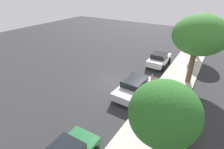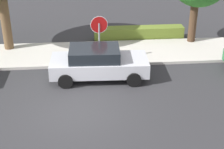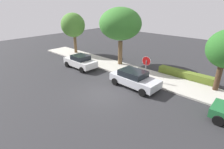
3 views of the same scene
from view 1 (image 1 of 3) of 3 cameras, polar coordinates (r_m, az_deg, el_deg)
name	(u,v)px [view 1 (image 1 of 3)]	position (r m, az deg, el deg)	size (l,w,h in m)	color
ground_plane	(113,81)	(17.35, 0.30, -2.23)	(60.00, 60.00, 0.00)	#2D2D30
sidewalk_curb	(167,97)	(15.62, 17.62, -7.02)	(32.00, 3.15, 0.14)	beige
stop_sign	(151,83)	(14.05, 12.68, -2.62)	(0.84, 0.11, 2.44)	gray
parked_car_silver	(134,87)	(15.10, 7.06, -3.99)	(4.42, 2.17, 1.46)	silver
parked_car_white	(159,59)	(21.34, 15.12, 4.86)	(3.98, 1.98, 1.49)	white
street_tree_near_corner	(164,114)	(8.05, 16.58, -12.22)	(3.12, 3.12, 5.07)	#422D1E
street_tree_mid_block	(200,35)	(17.19, 26.77, 11.38)	(4.68, 4.68, 6.46)	brown
street_tree_far	(202,26)	(25.09, 27.31, 13.87)	(3.25, 3.25, 5.65)	brown
fire_hydrant	(156,87)	(16.26, 14.25, -3.88)	(0.30, 0.22, 0.72)	#A5A5A8
front_yard_hedge	(184,131)	(12.35, 22.36, -16.63)	(5.21, 0.77, 0.75)	olive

